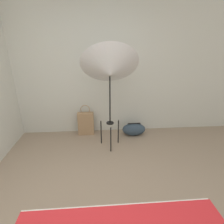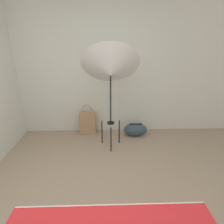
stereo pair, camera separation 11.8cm
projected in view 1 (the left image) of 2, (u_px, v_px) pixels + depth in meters
name	position (u px, v px, depth m)	size (l,w,h in m)	color
wall_back	(88.00, 69.00, 3.34)	(8.00, 0.05, 2.60)	beige
photo_umbrella	(110.00, 70.00, 2.73)	(0.94, 0.81, 1.79)	black
tote_bag	(86.00, 123.00, 3.56)	(0.32, 0.12, 0.64)	#9E7A56
duffel_bag	(134.00, 129.00, 3.56)	(0.47, 0.25, 0.26)	#2D3D4C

